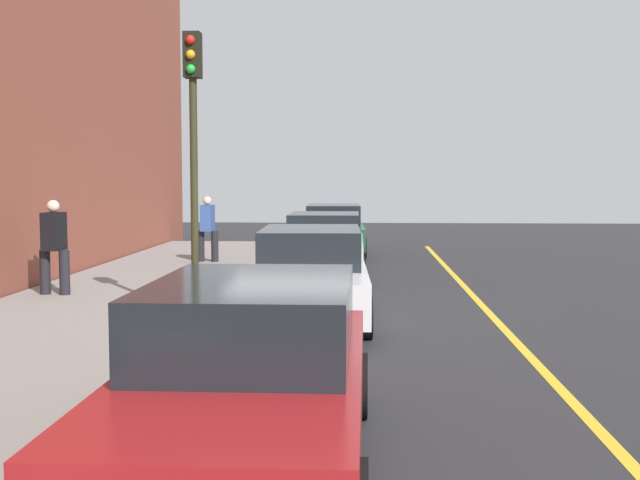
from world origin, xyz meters
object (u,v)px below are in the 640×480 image
Objects in this scene: parked_car_white at (311,275)px; parked_car_red at (250,376)px; parked_car_green at (333,230)px; parked_car_silver at (324,246)px; pedestrian_black_coat at (54,244)px; traffic_light_pole at (193,126)px; pedestrian_blue_coat at (208,227)px.

parked_car_white is 0.98× the size of parked_car_red.
parked_car_red is (18.04, -0.03, 0.00)m from parked_car_green.
parked_car_silver is 2.42× the size of pedestrian_black_coat.
parked_car_green is 1.01× the size of parked_car_white.
traffic_light_pole is at bearing -8.41° from parked_car_green.
pedestrian_blue_coat is at bearing -123.76° from parked_car_silver.
pedestrian_black_coat is 4.37m from traffic_light_pole.
pedestrian_blue_coat reaches higher than parked_car_green.
parked_car_silver is at bearing 179.90° from parked_car_red.
parked_car_white is at bearing 22.63° from pedestrian_blue_coat.
parked_car_red is 2.79× the size of pedestrian_blue_coat.
pedestrian_black_coat is at bearing -108.60° from parked_car_white.
parked_car_red is at bearing -0.10° from parked_car_silver.
parked_car_green is 12.29m from traffic_light_pole.
parked_car_white is (11.34, 0.03, -0.00)m from parked_car_green.
parked_car_white is at bearing 71.40° from pedestrian_black_coat.
parked_car_white and parked_car_red have the same top height.
parked_car_red is (6.70, -0.06, 0.00)m from parked_car_white.
pedestrian_blue_coat is at bearing 163.77° from pedestrian_black_coat.
traffic_light_pole is at bearing -15.96° from parked_car_silver.
parked_car_green and parked_car_red have the same top height.
parked_car_white is at bearing 0.15° from parked_car_green.
pedestrian_black_coat is (-8.36, -4.87, 0.34)m from parked_car_red.
parked_car_silver and parked_car_red have the same top height.
parked_car_silver is 12.25m from parked_car_red.
traffic_light_pole is (6.13, -1.75, 2.39)m from parked_car_silver.
parked_car_silver is 2.52× the size of pedestrian_blue_coat.
parked_car_red is (12.25, -0.02, 0.00)m from parked_car_silver.
parked_car_green is at bearing 179.89° from parked_car_silver.
parked_car_green and parked_car_silver have the same top height.
parked_car_green is 11.34m from parked_car_white.
parked_car_red is 2.68× the size of pedestrian_black_coat.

